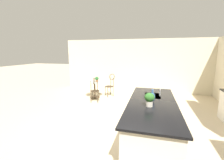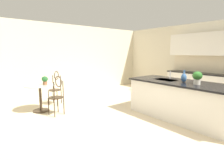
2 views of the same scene
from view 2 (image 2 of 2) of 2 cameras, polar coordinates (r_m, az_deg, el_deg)
ground_plane at (r=4.36m, az=12.30°, el=-13.41°), size 40.00×40.00×0.00m
wall_back at (r=7.28m, az=31.23°, el=5.30°), size 9.00×0.12×2.70m
wall_left_window at (r=7.48m, az=-13.71°, el=6.38°), size 0.12×7.80×2.70m
kitchen_island at (r=4.73m, az=21.87°, el=-6.14°), size 2.80×1.06×0.92m
back_counter_run at (r=7.10m, az=26.39°, el=-1.37°), size 2.44×0.64×1.52m
upper_cabinet_run at (r=6.99m, az=27.09°, el=10.04°), size 2.40×0.36×0.76m
bistro_table at (r=5.39m, az=-21.66°, el=-4.54°), size 0.80×0.80×0.74m
chair_near_window at (r=4.88m, az=-16.99°, el=-4.14°), size 0.51×0.44×1.04m
chair_by_island at (r=5.97m, az=-17.37°, el=-1.84°), size 0.54×0.54×1.04m
sink_faucet at (r=5.06m, az=17.85°, el=1.53°), size 0.02×0.02×0.22m
potted_plant_on_table at (r=5.31m, az=-20.41°, el=0.04°), size 0.17×0.17×0.24m
potted_plant_counter_near at (r=4.42m, az=25.30°, el=0.86°), size 0.21×0.21×0.29m
vase_on_counter at (r=4.64m, az=21.70°, el=0.71°), size 0.13×0.13×0.29m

